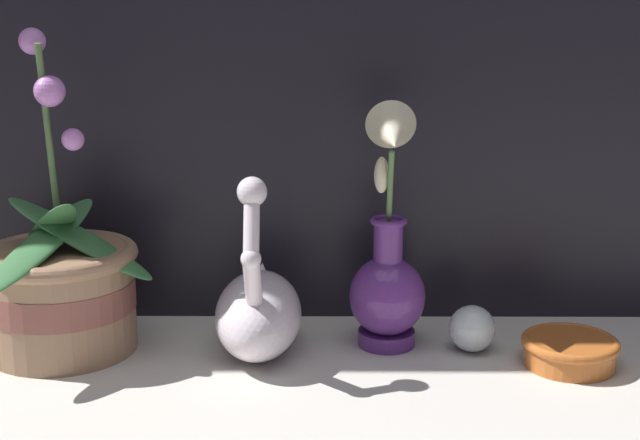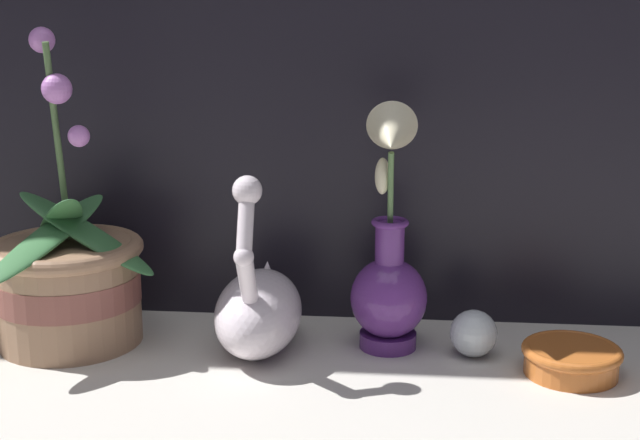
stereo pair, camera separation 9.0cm
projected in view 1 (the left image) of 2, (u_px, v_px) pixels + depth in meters
name	position (u px, v px, depth m)	size (l,w,h in m)	color
ground_plane	(309.00, 392.00, 0.99)	(2.80, 2.80, 0.00)	beige
orchid_potted_plant	(60.00, 287.00, 1.08)	(0.22, 0.27, 0.39)	#9E7556
swan_figurine	(259.00, 309.00, 1.08)	(0.10, 0.20, 0.23)	white
blue_vase	(388.00, 266.00, 1.09)	(0.09, 0.13, 0.31)	#602D7F
glass_sphere	(472.00, 329.00, 1.09)	(0.06, 0.06, 0.06)	silver
amber_dish	(570.00, 349.00, 1.05)	(0.11, 0.11, 0.03)	#C66628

